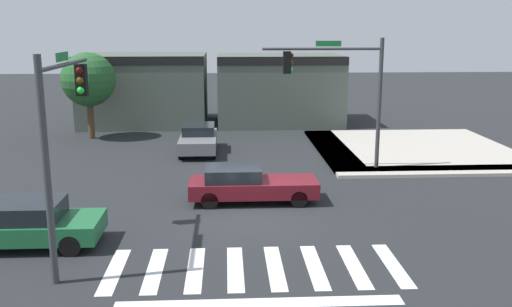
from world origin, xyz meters
The scene contains 10 objects.
ground_plane centered at (0.00, 0.00, 0.00)m, with size 120.00×120.00×0.00m, color #232628.
crosswalk_near centered at (0.00, -4.50, 0.00)m, with size 7.94×2.92×0.01m.
curb_corner_northeast centered at (8.49, 9.42, 0.07)m, with size 10.00×10.60×0.15m.
storefront_row centered at (-1.88, 19.05, 2.28)m, with size 16.79×6.54×4.54m.
traffic_signal_northeast centered at (4.16, 5.79, 4.05)m, with size 5.25×0.32×5.87m.
traffic_signal_southwest centered at (-5.10, -3.42, 3.97)m, with size 0.32×4.65×5.73m.
car_maroon centered at (0.06, 1.42, 0.67)m, with size 4.70×1.72×1.32m.
car_green centered at (-6.65, -2.55, 0.69)m, with size 4.35×1.91×1.36m.
car_gray centered at (-2.17, 10.02, 0.71)m, with size 1.83×4.31×1.37m.
roadside_tree centered at (-8.50, 14.00, 3.37)m, with size 3.05×3.05×4.92m.
Camera 1 is at (-0.73, -18.74, 6.37)m, focal length 39.95 mm.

